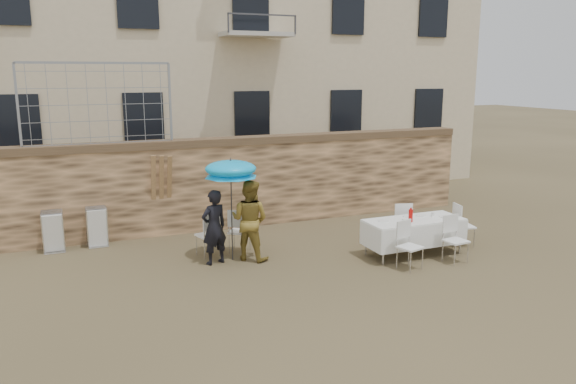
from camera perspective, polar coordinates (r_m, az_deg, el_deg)
name	(u,v)px	position (r m, az deg, el deg)	size (l,w,h in m)	color
ground	(315,298)	(9.81, 2.79, -10.73)	(80.00, 80.00, 0.00)	brown
stone_wall	(230,183)	(13.99, -5.90, 0.88)	(13.00, 0.50, 2.20)	#906C48
chain_link_fence	(98,105)	(13.22, -18.78, 8.41)	(3.20, 0.06, 1.80)	gray
man_suit	(214,227)	(11.34, -7.51, -3.57)	(0.56, 0.37, 1.53)	black
woman_dress	(250,220)	(11.52, -3.92, -2.85)	(0.81, 0.63, 1.68)	gold
umbrella	(231,172)	(11.30, -5.84, 2.04)	(1.08, 1.08, 1.96)	#3F3F44
couple_chair_left	(208,234)	(11.93, -8.16, -4.21)	(0.48, 0.48, 0.96)	white
couple_chair_right	(240,230)	(12.11, -4.95, -3.89)	(0.48, 0.48, 0.96)	white
banquet_table	(414,221)	(12.11, 12.70, -2.91)	(2.10, 0.85, 0.78)	white
soda_bottle	(411,216)	(11.83, 12.36, -2.37)	(0.09, 0.09, 0.26)	red
table_chair_front_left	(410,246)	(11.25, 12.31, -5.37)	(0.48, 0.48, 0.96)	white
table_chair_front_right	(456,240)	(11.90, 16.69, -4.66)	(0.48, 0.48, 0.96)	white
table_chair_back	(400,223)	(12.92, 11.35, -3.06)	(0.48, 0.48, 0.96)	white
table_chair_side	(464,225)	(13.08, 17.44, -3.20)	(0.48, 0.48, 0.96)	white
chair_stack_left	(53,229)	(13.27, -22.75, -3.47)	(0.46, 0.55, 0.92)	white
chair_stack_right	(97,225)	(13.28, -18.87, -3.15)	(0.46, 0.47, 0.92)	white
wood_planks	(167,195)	(13.40, -12.23, -0.26)	(0.70, 0.20, 2.00)	#A37749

